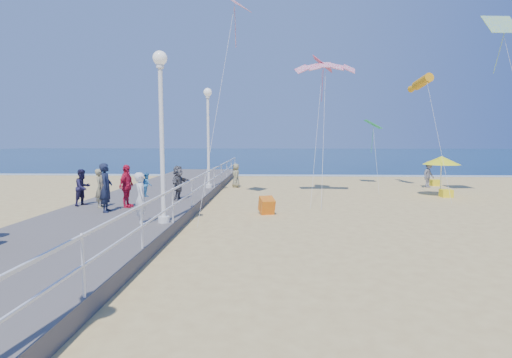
{
  "coord_description": "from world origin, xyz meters",
  "views": [
    {
      "loc": [
        -1.91,
        -12.32,
        3.05
      ],
      "look_at": [
        -2.5,
        2.0,
        1.6
      ],
      "focal_mm": 28.0,
      "sensor_mm": 36.0,
      "label": 1
    }
  ],
  "objects_px": {
    "spectator_6": "(100,188)",
    "beach_walker_c": "(236,176)",
    "beach_chair_left": "(435,183)",
    "spectator_0": "(106,188)",
    "toddler_held": "(147,185)",
    "beach_umbrella": "(442,160)",
    "spectator_7": "(83,187)",
    "lamp_post_far": "(208,127)",
    "woman_holding_toddler": "(141,198)",
    "lamp_post_mid": "(161,119)",
    "beach_chair_right": "(446,193)",
    "box_kite": "(267,207)",
    "beach_walker_a": "(429,174)",
    "spectator_5": "(178,183)",
    "spectator_3": "(126,186)"
  },
  "relations": [
    {
      "from": "spectator_6",
      "to": "beach_walker_c",
      "type": "distance_m",
      "value": 10.74
    },
    {
      "from": "beach_walker_c",
      "to": "beach_chair_left",
      "type": "distance_m",
      "value": 12.96
    },
    {
      "from": "beach_chair_left",
      "to": "spectator_0",
      "type": "bearing_deg",
      "value": -143.84
    },
    {
      "from": "toddler_held",
      "to": "beach_umbrella",
      "type": "height_order",
      "value": "beach_umbrella"
    },
    {
      "from": "spectator_6",
      "to": "spectator_7",
      "type": "xyz_separation_m",
      "value": [
        -0.9,
        0.44,
        -0.02
      ]
    },
    {
      "from": "lamp_post_far",
      "to": "woman_holding_toddler",
      "type": "height_order",
      "value": "lamp_post_far"
    },
    {
      "from": "lamp_post_mid",
      "to": "beach_chair_right",
      "type": "relative_size",
      "value": 9.67
    },
    {
      "from": "box_kite",
      "to": "beach_umbrella",
      "type": "xyz_separation_m",
      "value": [
        9.16,
        5.5,
        1.61
      ]
    },
    {
      "from": "lamp_post_far",
      "to": "box_kite",
      "type": "relative_size",
      "value": 8.87
    },
    {
      "from": "toddler_held",
      "to": "beach_walker_a",
      "type": "relative_size",
      "value": 0.44
    },
    {
      "from": "beach_walker_c",
      "to": "beach_chair_left",
      "type": "xyz_separation_m",
      "value": [
        12.87,
        1.41,
        -0.55
      ]
    },
    {
      "from": "box_kite",
      "to": "beach_chair_left",
      "type": "height_order",
      "value": "box_kite"
    },
    {
      "from": "toddler_held",
      "to": "spectator_0",
      "type": "height_order",
      "value": "spectator_0"
    },
    {
      "from": "beach_walker_a",
      "to": "beach_chair_right",
      "type": "xyz_separation_m",
      "value": [
        -0.68,
        -4.16,
        -0.64
      ]
    },
    {
      "from": "lamp_post_mid",
      "to": "lamp_post_far",
      "type": "bearing_deg",
      "value": 90.0
    },
    {
      "from": "beach_umbrella",
      "to": "spectator_7",
      "type": "bearing_deg",
      "value": -159.92
    },
    {
      "from": "spectator_6",
      "to": "beach_walker_a",
      "type": "height_order",
      "value": "spectator_6"
    },
    {
      "from": "spectator_5",
      "to": "beach_walker_a",
      "type": "distance_m",
      "value": 16.14
    },
    {
      "from": "spectator_0",
      "to": "beach_chair_right",
      "type": "distance_m",
      "value": 16.72
    },
    {
      "from": "lamp_post_far",
      "to": "beach_chair_left",
      "type": "relative_size",
      "value": 9.67
    },
    {
      "from": "spectator_6",
      "to": "beach_chair_right",
      "type": "height_order",
      "value": "spectator_6"
    },
    {
      "from": "beach_walker_a",
      "to": "spectator_3",
      "type": "bearing_deg",
      "value": 171.23
    },
    {
      "from": "spectator_7",
      "to": "beach_walker_c",
      "type": "distance_m",
      "value": 10.75
    },
    {
      "from": "spectator_7",
      "to": "beach_chair_left",
      "type": "height_order",
      "value": "spectator_7"
    },
    {
      "from": "lamp_post_mid",
      "to": "beach_umbrella",
      "type": "bearing_deg",
      "value": 36.36
    },
    {
      "from": "beach_chair_left",
      "to": "lamp_post_far",
      "type": "bearing_deg",
      "value": -160.82
    },
    {
      "from": "woman_holding_toddler",
      "to": "beach_umbrella",
      "type": "height_order",
      "value": "beach_umbrella"
    },
    {
      "from": "spectator_6",
      "to": "spectator_3",
      "type": "bearing_deg",
      "value": -92.04
    },
    {
      "from": "spectator_7",
      "to": "beach_walker_a",
      "type": "bearing_deg",
      "value": -39.98
    },
    {
      "from": "lamp_post_far",
      "to": "spectator_7",
      "type": "bearing_deg",
      "value": -124.67
    },
    {
      "from": "toddler_held",
      "to": "spectator_0",
      "type": "xyz_separation_m",
      "value": [
        -2.09,
        1.83,
        -0.34
      ]
    },
    {
      "from": "spectator_6",
      "to": "beach_umbrella",
      "type": "height_order",
      "value": "beach_umbrella"
    },
    {
      "from": "spectator_3",
      "to": "beach_umbrella",
      "type": "relative_size",
      "value": 0.78
    },
    {
      "from": "spectator_6",
      "to": "box_kite",
      "type": "distance_m",
      "value": 6.53
    },
    {
      "from": "lamp_post_mid",
      "to": "spectator_5",
      "type": "relative_size",
      "value": 3.56
    },
    {
      "from": "beach_chair_left",
      "to": "spectator_7",
      "type": "bearing_deg",
      "value": -149.23
    },
    {
      "from": "spectator_3",
      "to": "beach_walker_a",
      "type": "xyz_separation_m",
      "value": [
        15.42,
        10.21,
        -0.39
      ]
    },
    {
      "from": "spectator_3",
      "to": "spectator_5",
      "type": "xyz_separation_m",
      "value": [
        1.55,
        1.97,
        -0.08
      ]
    },
    {
      "from": "lamp_post_far",
      "to": "spectator_0",
      "type": "xyz_separation_m",
      "value": [
        -2.57,
        -7.25,
        -2.37
      ]
    },
    {
      "from": "lamp_post_mid",
      "to": "spectator_0",
      "type": "bearing_deg",
      "value": 145.76
    },
    {
      "from": "box_kite",
      "to": "spectator_6",
      "type": "bearing_deg",
      "value": 170.67
    },
    {
      "from": "spectator_3",
      "to": "woman_holding_toddler",
      "type": "bearing_deg",
      "value": -145.07
    },
    {
      "from": "lamp_post_mid",
      "to": "beach_umbrella",
      "type": "xyz_separation_m",
      "value": [
        12.38,
        9.11,
        -1.75
      ]
    },
    {
      "from": "beach_walker_a",
      "to": "beach_umbrella",
      "type": "relative_size",
      "value": 0.78
    },
    {
      "from": "toddler_held",
      "to": "spectator_0",
      "type": "bearing_deg",
      "value": 27.14
    },
    {
      "from": "lamp_post_far",
      "to": "beach_walker_c",
      "type": "distance_m",
      "value": 4.68
    },
    {
      "from": "spectator_5",
      "to": "box_kite",
      "type": "distance_m",
      "value": 4.09
    },
    {
      "from": "beach_chair_right",
      "to": "box_kite",
      "type": "bearing_deg",
      "value": -151.02
    },
    {
      "from": "spectator_5",
      "to": "box_kite",
      "type": "height_order",
      "value": "spectator_5"
    },
    {
      "from": "beach_chair_left",
      "to": "beach_umbrella",
      "type": "bearing_deg",
      "value": -109.06
    }
  ]
}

